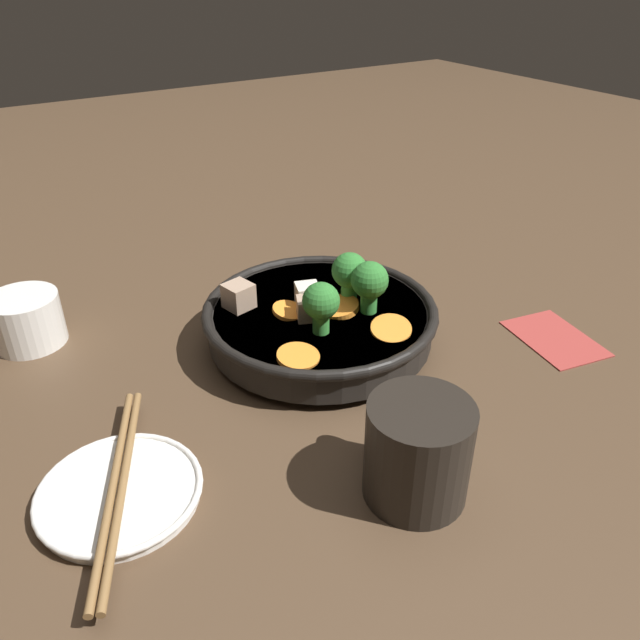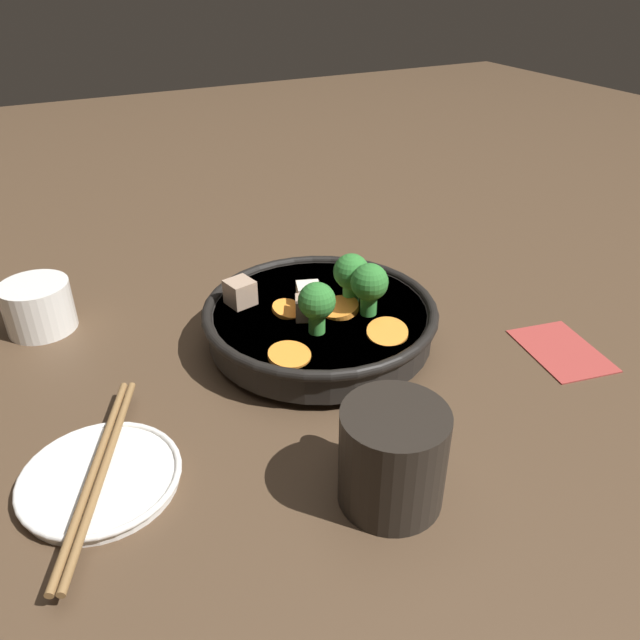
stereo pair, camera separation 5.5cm
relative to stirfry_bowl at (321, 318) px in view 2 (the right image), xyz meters
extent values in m
plane|color=#4C3826|center=(0.00, 0.00, -0.03)|extent=(3.00, 3.00, 0.00)
cylinder|color=black|center=(0.00, 0.00, -0.03)|extent=(0.14, 0.14, 0.01)
cylinder|color=black|center=(0.00, 0.00, -0.01)|extent=(0.25, 0.25, 0.04)
torus|color=black|center=(0.00, 0.00, 0.01)|extent=(0.27, 0.27, 0.01)
cylinder|color=brown|center=(0.00, 0.00, 0.00)|extent=(0.24, 0.24, 0.02)
cylinder|color=orange|center=(-0.01, -0.02, 0.01)|extent=(0.05, 0.05, 0.01)
cylinder|color=orange|center=(-0.08, -0.04, 0.01)|extent=(0.06, 0.06, 0.02)
cylinder|color=orange|center=(0.04, -0.01, 0.01)|extent=(0.05, 0.05, 0.01)
cylinder|color=orange|center=(0.01, 0.03, 0.01)|extent=(0.05, 0.05, 0.01)
cylinder|color=orange|center=(-0.07, 0.07, 0.01)|extent=(0.06, 0.06, 0.01)
cylinder|color=green|center=(-0.03, -0.04, 0.02)|extent=(0.02, 0.02, 0.02)
sphere|color=#2D752D|center=(-0.03, -0.04, 0.05)|extent=(0.04, 0.04, 0.04)
cylinder|color=green|center=(0.00, -0.04, 0.02)|extent=(0.02, 0.02, 0.02)
sphere|color=#2D752D|center=(0.00, -0.04, 0.05)|extent=(0.04, 0.04, 0.04)
cylinder|color=green|center=(-0.04, 0.02, 0.02)|extent=(0.02, 0.02, 0.02)
sphere|color=#2D752D|center=(-0.04, 0.02, 0.05)|extent=(0.04, 0.04, 0.04)
cube|color=silver|center=(0.02, 0.01, 0.02)|extent=(0.03, 0.03, 0.03)
cube|color=tan|center=(-0.01, 0.02, 0.02)|extent=(0.03, 0.03, 0.02)
cube|color=tan|center=(0.05, 0.08, 0.02)|extent=(0.03, 0.03, 0.03)
cylinder|color=white|center=(-0.11, 0.27, -0.03)|extent=(0.13, 0.13, 0.01)
torus|color=white|center=(-0.11, 0.27, -0.02)|extent=(0.14, 0.14, 0.01)
cylinder|color=white|center=(0.18, 0.28, 0.00)|extent=(0.08, 0.08, 0.06)
cylinder|color=brown|center=(0.18, 0.28, 0.01)|extent=(0.07, 0.07, 0.00)
cylinder|color=black|center=(-0.23, 0.06, 0.01)|extent=(0.09, 0.09, 0.09)
torus|color=black|center=(-0.19, 0.06, 0.01)|extent=(0.05, 0.01, 0.05)
cube|color=#A33833|center=(-0.14, -0.24, -0.03)|extent=(0.12, 0.10, 0.00)
cylinder|color=olive|center=(-0.11, 0.27, -0.02)|extent=(0.22, 0.10, 0.01)
cylinder|color=olive|center=(-0.11, 0.26, -0.02)|extent=(0.22, 0.10, 0.01)
camera|label=1|loc=(-0.51, 0.32, 0.36)|focal=35.00mm
camera|label=2|loc=(-0.54, 0.28, 0.36)|focal=35.00mm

